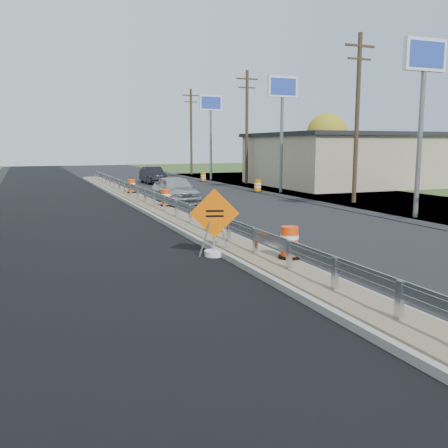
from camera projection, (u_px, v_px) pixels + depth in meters
name	position (u px, v px, depth m)	size (l,w,h in m)	color
ground	(229.00, 247.00, 16.28)	(140.00, 140.00, 0.00)	black
milled_overlay	(64.00, 215.00, 23.84)	(7.20, 120.00, 0.01)	black
median	(165.00, 213.00, 23.60)	(1.60, 55.00, 0.23)	gray
guardrail	(159.00, 198.00, 24.42)	(0.10, 46.15, 0.72)	silver
retail_building_near	(369.00, 159.00, 41.99)	(18.50, 12.50, 4.27)	tan
pylon_sign_south	(424.00, 72.00, 21.87)	(2.20, 0.30, 7.90)	slate
pylon_sign_mid	(282.00, 98.00, 33.79)	(2.20, 0.30, 7.90)	slate
pylon_sign_north	(211.00, 111.00, 46.63)	(2.20, 0.30, 7.90)	slate
utility_pole_smid	(357.00, 116.00, 27.98)	(1.90, 0.26, 9.40)	#473523
utility_pole_nmid	(247.00, 125.00, 41.74)	(1.90, 0.26, 9.40)	#473523
utility_pole_north	(191.00, 130.00, 55.49)	(1.90, 0.26, 9.40)	#473523
tree_far_yellow	(327.00, 134.00, 56.29)	(4.62, 4.62, 6.86)	#473523
caution_sign	(215.00, 239.00, 14.88)	(1.40, 0.62, 2.04)	white
barrel_median_near	(289.00, 243.00, 13.61)	(0.60, 0.60, 0.88)	black
barrel_median_mid	(166.00, 198.00, 25.30)	(0.57, 0.57, 0.84)	black
barrel_median_far	(132.00, 186.00, 32.35)	(0.59, 0.59, 0.87)	black
barrel_shoulder_mid	(258.00, 186.00, 35.17)	(0.60, 0.60, 0.87)	black
barrel_shoulder_far	(203.00, 177.00, 45.16)	(0.56, 0.56, 0.82)	black
car_silver	(176.00, 190.00, 28.11)	(1.87, 4.66, 1.59)	#B5B4B9
car_dark_mid	(153.00, 175.00, 43.27)	(1.51, 4.34, 1.43)	black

